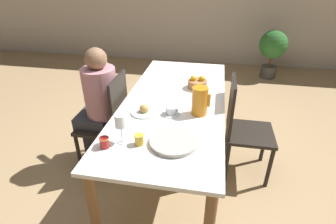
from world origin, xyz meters
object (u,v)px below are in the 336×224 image
jam_jar_amber (104,142)px  wine_glass_water (120,122)px  bread_plate (144,111)px  teacup_near_person (171,111)px  chair_person_side (109,121)px  jam_jar_red (139,139)px  red_pitcher (200,101)px  potted_plant (273,48)px  person_seated (98,99)px  chair_opposite (242,127)px  fruit_bowl (197,83)px  serving_tray (174,142)px

jam_jar_amber → wine_glass_water: bearing=40.1°
wine_glass_water → bread_plate: wine_glass_water is taller
teacup_near_person → bread_plate: bread_plate is taller
chair_person_side → jam_jar_red: chair_person_side is taller
red_pitcher → jam_jar_red: (-0.35, -0.48, -0.07)m
chair_person_side → teacup_near_person: bearing=-107.7°
potted_plant → wine_glass_water: bearing=-114.3°
bread_plate → red_pitcher: bearing=8.7°
potted_plant → jam_jar_amber: bearing=-115.1°
person_seated → bread_plate: size_ratio=5.58×
chair_person_side → potted_plant: bearing=-34.7°
bread_plate → jam_jar_amber: size_ratio=2.89×
chair_opposite → teacup_near_person: bearing=-61.9°
jam_jar_amber → jam_jar_red: size_ratio=1.00×
chair_opposite → fruit_bowl: 0.58m
jam_jar_red → teacup_near_person: bearing=72.2°
person_seated → bread_plate: 0.57m
jam_jar_red → fruit_bowl: (0.30, 0.97, 0.01)m
serving_tray → chair_opposite: bearing=53.5°
chair_person_side → bread_plate: chair_person_side is taller
potted_plant → chair_opposite: bearing=-104.2°
serving_tray → chair_person_side: bearing=140.9°
chair_opposite → serving_tray: chair_opposite is taller
person_seated → fruit_bowl: (0.88, 0.31, 0.09)m
jam_jar_red → serving_tray: bearing=12.6°
red_pitcher → fruit_bowl: bearing=96.6°
person_seated → potted_plant: 3.35m
chair_opposite → wine_glass_water: size_ratio=4.55×
potted_plant → fruit_bowl: bearing=-114.7°
chair_opposite → fruit_bowl: chair_opposite is taller
chair_person_side → fruit_bowl: (0.79, 0.34, 0.30)m
person_seated → serving_tray: 1.01m
bread_plate → teacup_near_person: bearing=4.6°
chair_opposite → potted_plant: size_ratio=1.14×
person_seated → wine_glass_water: (0.46, -0.65, 0.20)m
jam_jar_amber → red_pitcher: bearing=44.3°
teacup_near_person → potted_plant: potted_plant is taller
jam_jar_amber → fruit_bowl: (0.51, 1.04, 0.01)m
jam_jar_red → potted_plant: (1.40, 3.36, -0.26)m
serving_tray → jam_jar_red: 0.23m
chair_opposite → wine_glass_water: 1.21m
chair_person_side → bread_plate: size_ratio=4.47×
jam_jar_amber → chair_person_side: bearing=111.9°
chair_opposite → potted_plant: chair_opposite is taller
teacup_near_person → potted_plant: (1.26, 2.93, -0.24)m
serving_tray → bread_plate: size_ratio=1.52×
person_seated → fruit_bowl: size_ratio=6.59×
jam_jar_red → potted_plant: size_ratio=0.09×
jam_jar_amber → fruit_bowl: 1.16m
chair_person_side → potted_plant: chair_person_side is taller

